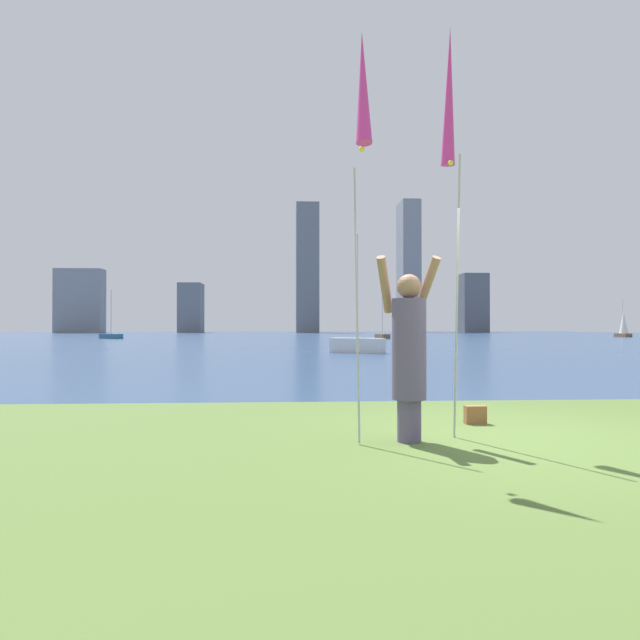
{
  "coord_description": "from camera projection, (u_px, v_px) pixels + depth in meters",
  "views": [
    {
      "loc": [
        -2.57,
        -6.09,
        1.23
      ],
      "look_at": [
        -1.14,
        17.46,
        1.47
      ],
      "focal_mm": 31.93,
      "sensor_mm": 36.0,
      "label": 1
    }
  ],
  "objects": [
    {
      "name": "ground",
      "position": [
        311.0,
        339.0,
        57.08
      ],
      "size": [
        120.0,
        138.0,
        0.12
      ],
      "color": "#4C662D"
    },
    {
      "name": "person",
      "position": [
        409.0,
        350.0,
        6.05
      ],
      "size": [
        0.73,
        0.54,
        1.99
      ],
      "rotation": [
        0.0,
        0.0,
        -0.12
      ],
      "color": "#594C72",
      "rests_on": "ground"
    },
    {
      "name": "kite_flag_left",
      "position": [
        363.0,
        99.0,
        5.65
      ],
      "size": [
        0.16,
        0.89,
        4.2
      ],
      "color": "#B2B2B7",
      "rests_on": "ground"
    },
    {
      "name": "kite_flag_right",
      "position": [
        449.0,
        105.0,
        6.46
      ],
      "size": [
        0.16,
        0.54,
        4.62
      ],
      "color": "#B2B2B7",
      "rests_on": "ground"
    },
    {
      "name": "bag",
      "position": [
        475.0,
        415.0,
        7.13
      ],
      "size": [
        0.26,
        0.13,
        0.23
      ],
      "color": "brown",
      "rests_on": "ground"
    },
    {
      "name": "sailboat_1",
      "position": [
        623.0,
        325.0,
        62.35
      ],
      "size": [
        1.12,
        1.93,
        4.19
      ],
      "color": "brown",
      "rests_on": "ground"
    },
    {
      "name": "sailboat_4",
      "position": [
        382.0,
        335.0,
        54.8
      ],
      "size": [
        1.11,
        2.66,
        5.11
      ],
      "color": "brown",
      "rests_on": "ground"
    },
    {
      "name": "sailboat_6",
      "position": [
        111.0,
        335.0,
        54.36
      ],
      "size": [
        2.65,
        2.08,
        4.69
      ],
      "color": "#2D6084",
      "rests_on": "ground"
    },
    {
      "name": "sailboat_7",
      "position": [
        357.0,
        344.0,
        25.67
      ],
      "size": [
        2.5,
        1.87,
        5.39
      ],
      "color": "silver",
      "rests_on": "ground"
    },
    {
      "name": "skyline_tower_0",
      "position": [
        80.0,
        301.0,
        98.71
      ],
      "size": [
        7.97,
        3.38,
        11.1
      ],
      "color": "gray",
      "rests_on": "ground"
    },
    {
      "name": "skyline_tower_1",
      "position": [
        191.0,
        308.0,
        103.41
      ],
      "size": [
        4.09,
        5.45,
        8.95
      ],
      "color": "slate",
      "rests_on": "ground"
    },
    {
      "name": "skyline_tower_2",
      "position": [
        307.0,
        269.0,
        103.16
      ],
      "size": [
        4.05,
        6.69,
        23.14
      ],
      "color": "slate",
      "rests_on": "ground"
    },
    {
      "name": "skyline_tower_3",
      "position": [
        408.0,
        267.0,
        107.8
      ],
      "size": [
        3.41,
        6.74,
        24.7
      ],
      "color": "gray",
      "rests_on": "ground"
    },
    {
      "name": "skyline_tower_4",
      "position": [
        473.0,
        303.0,
        104.98
      ],
      "size": [
        4.65,
        4.87,
        10.81
      ],
      "color": "#565B66",
      "rests_on": "ground"
    }
  ]
}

